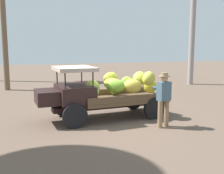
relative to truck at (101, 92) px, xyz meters
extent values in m
plane|color=brown|center=(-0.26, -0.12, -0.93)|extent=(60.00, 60.00, 0.00)
cube|color=#2E1C1B|center=(-0.33, -0.05, -0.49)|extent=(4.02, 0.72, 0.16)
cylinder|color=black|center=(1.06, 0.85, -0.54)|extent=(0.78, 0.19, 0.78)
cylinder|color=black|center=(1.17, -0.75, -0.54)|extent=(0.78, 0.19, 0.78)
cylinder|color=black|center=(-1.74, 0.65, -0.54)|extent=(0.78, 0.19, 0.78)
cylinder|color=black|center=(-1.62, -0.95, -0.54)|extent=(0.78, 0.19, 0.78)
cube|color=brown|center=(-0.78, -0.09, -0.31)|extent=(3.11, 1.93, 0.10)
cube|color=brown|center=(-0.84, 0.71, -0.15)|extent=(3.00, 0.29, 0.22)
cube|color=brown|center=(-0.73, -0.88, -0.15)|extent=(3.00, 0.29, 0.22)
cube|color=#2E1C1B|center=(0.91, 0.04, 0.02)|extent=(1.20, 1.59, 0.55)
cube|color=#2E1C1B|center=(1.81, 0.10, -0.04)|extent=(0.77, 1.11, 0.44)
cylinder|color=black|center=(1.31, 0.71, 0.57)|extent=(0.04, 0.04, 0.55)
cylinder|color=black|center=(1.40, -0.58, 0.57)|extent=(0.04, 0.04, 0.55)
cylinder|color=black|center=(0.43, 0.65, 0.57)|extent=(0.04, 0.04, 0.55)
cylinder|color=black|center=(0.52, -0.64, 0.57)|extent=(0.04, 0.04, 0.55)
cube|color=#B7A294|center=(0.91, 0.04, 0.84)|extent=(1.32, 1.60, 0.12)
ellipsoid|color=#ABC546|center=(0.32, 0.07, 0.18)|extent=(0.69, 0.69, 0.59)
ellipsoid|color=gold|center=(-0.38, 0.08, 0.30)|extent=(0.70, 0.63, 0.44)
ellipsoid|color=gold|center=(-0.98, 0.47, 0.23)|extent=(0.75, 0.72, 0.62)
ellipsoid|color=yellow|center=(-1.18, -0.41, 0.21)|extent=(0.73, 0.72, 0.49)
ellipsoid|color=#AEC03D|center=(-1.59, -0.27, 0.39)|extent=(0.75, 0.75, 0.61)
ellipsoid|color=#90B33E|center=(-0.73, -0.63, 0.02)|extent=(0.57, 0.60, 0.59)
ellipsoid|color=gold|center=(-0.50, -0.45, 0.43)|extent=(0.83, 0.79, 0.55)
ellipsoid|color=#81BB34|center=(-1.15, -0.47, 0.24)|extent=(0.64, 0.50, 0.44)
ellipsoid|color=#80BB32|center=(-0.36, 0.49, 0.27)|extent=(0.73, 0.67, 0.46)
ellipsoid|color=#8AB944|center=(0.38, 0.29, 0.06)|extent=(0.74, 0.72, 0.50)
ellipsoid|color=gold|center=(-1.60, 0.44, 0.47)|extent=(0.74, 0.74, 0.55)
ellipsoid|color=yellow|center=(-1.87, 0.01, 0.12)|extent=(0.59, 0.51, 0.52)
cylinder|color=#8A6D4D|center=(-1.44, 1.62, -0.50)|extent=(0.15, 0.15, 0.85)
cylinder|color=#8A6D4D|center=(-1.69, 1.55, -0.50)|extent=(0.15, 0.15, 0.85)
cube|color=#456072|center=(-1.56, 1.59, 0.21)|extent=(0.45, 0.33, 0.57)
cylinder|color=#456072|center=(-1.44, 1.51, 0.29)|extent=(0.38, 0.32, 0.10)
cylinder|color=#456072|center=(-1.64, 1.46, 0.29)|extent=(0.26, 0.41, 0.10)
sphere|color=tan|center=(-1.56, 1.59, 0.60)|extent=(0.22, 0.22, 0.22)
cylinder|color=#8F7A55|center=(-1.56, 1.59, 0.67)|extent=(0.34, 0.34, 0.02)
cylinder|color=#8F7A55|center=(-1.56, 1.59, 0.73)|extent=(0.20, 0.20, 0.10)
cylinder|color=gray|center=(-8.00, -6.39, 4.09)|extent=(0.37, 0.37, 10.04)
cylinder|color=brown|center=(3.43, -7.64, 3.20)|extent=(0.31, 0.31, 8.25)
camera|label=1|loc=(2.46, 8.72, 1.56)|focal=42.83mm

